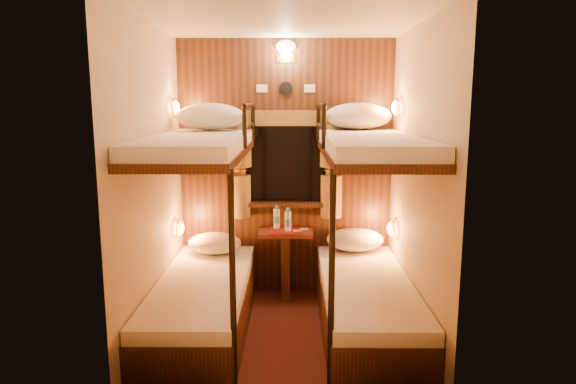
{
  "coord_description": "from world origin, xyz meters",
  "views": [
    {
      "loc": [
        0.06,
        -3.79,
        1.84
      ],
      "look_at": [
        0.03,
        0.15,
        1.14
      ],
      "focal_mm": 32.0,
      "sensor_mm": 36.0,
      "label": 1
    }
  ],
  "objects_px": {
    "bunk_right": "(367,266)",
    "table": "(286,254)",
    "bottle_left": "(277,218)",
    "bottle_right": "(288,221)",
    "bunk_left": "(202,266)"
  },
  "relations": [
    {
      "from": "table",
      "to": "bottle_right",
      "type": "xyz_separation_m",
      "value": [
        0.02,
        -0.04,
        0.33
      ]
    },
    {
      "from": "bunk_right",
      "to": "table",
      "type": "xyz_separation_m",
      "value": [
        -0.65,
        0.78,
        -0.14
      ]
    },
    {
      "from": "bunk_right",
      "to": "bottle_left",
      "type": "xyz_separation_m",
      "value": [
        -0.73,
        0.85,
        0.19
      ]
    },
    {
      "from": "table",
      "to": "bottle_left",
      "type": "bearing_deg",
      "value": 142.78
    },
    {
      "from": "bottle_left",
      "to": "table",
      "type": "bearing_deg",
      "value": -37.22
    },
    {
      "from": "bottle_left",
      "to": "bunk_left",
      "type": "bearing_deg",
      "value": -123.66
    },
    {
      "from": "bunk_right",
      "to": "bottle_right",
      "type": "height_order",
      "value": "bunk_right"
    },
    {
      "from": "bunk_left",
      "to": "bunk_right",
      "type": "distance_m",
      "value": 1.3
    },
    {
      "from": "bunk_right",
      "to": "table",
      "type": "bearing_deg",
      "value": 129.67
    },
    {
      "from": "bunk_left",
      "to": "bottle_right",
      "type": "height_order",
      "value": "bunk_left"
    },
    {
      "from": "bunk_left",
      "to": "bunk_right",
      "type": "height_order",
      "value": "same"
    },
    {
      "from": "table",
      "to": "bottle_right",
      "type": "bearing_deg",
      "value": -62.94
    },
    {
      "from": "bottle_right",
      "to": "bunk_left",
      "type": "bearing_deg",
      "value": -132.21
    },
    {
      "from": "bunk_right",
      "to": "table",
      "type": "distance_m",
      "value": 1.02
    },
    {
      "from": "bunk_right",
      "to": "table",
      "type": "height_order",
      "value": "bunk_right"
    }
  ]
}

